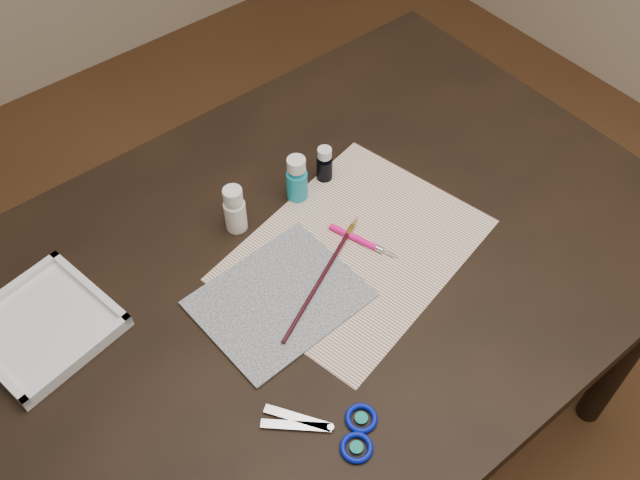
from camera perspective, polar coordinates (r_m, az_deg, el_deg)
ground at (r=1.91m, az=0.00°, el=-15.47°), size 3.50×3.50×0.02m
table at (r=1.57m, az=0.00°, el=-9.84°), size 1.30×0.90×0.75m
paper at (r=1.26m, az=2.80°, el=-0.78°), size 0.50×0.42×0.00m
canvas at (r=1.20m, az=-3.26°, el=-4.71°), size 0.27×0.22×0.00m
paint_bottle_white at (r=1.27m, az=-6.84°, el=2.49°), size 0.05×0.05×0.10m
paint_bottle_cyan at (r=1.31m, az=-1.87°, el=4.95°), size 0.05×0.05×0.10m
paint_bottle_navy at (r=1.35m, az=0.36°, el=6.12°), size 0.03×0.03×0.07m
paintbrush at (r=1.22m, az=0.25°, el=-2.83°), size 0.27×0.14×0.01m
craft_knife at (r=1.27m, az=3.55°, el=-0.16°), size 0.06×0.14×0.01m
scissors at (r=1.08m, az=-0.10°, el=-14.97°), size 0.20×0.20×0.01m
palette_tray at (r=1.24m, az=-21.32°, el=-6.39°), size 0.24×0.24×0.02m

